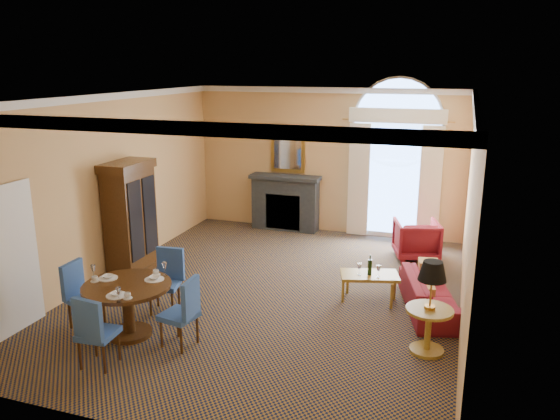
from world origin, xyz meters
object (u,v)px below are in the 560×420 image
(side_table, at_px, (431,296))
(sofa, at_px, (431,294))
(armoire, at_px, (130,219))
(armchair, at_px, (416,239))
(dining_table, at_px, (128,298))
(coffee_table, at_px, (369,276))

(side_table, bearing_deg, sofa, 92.17)
(armoire, relative_size, armchair, 2.44)
(side_table, bearing_deg, armchair, 97.45)
(armchair, bearing_deg, side_table, 80.68)
(dining_table, xyz_separation_m, armchair, (3.49, 4.52, -0.18))
(sofa, bearing_deg, coffee_table, 73.64)
(side_table, bearing_deg, dining_table, -167.74)
(sofa, xyz_separation_m, side_table, (0.05, -1.32, 0.53))
(armoire, bearing_deg, side_table, -13.63)
(dining_table, bearing_deg, side_table, 12.26)
(dining_table, relative_size, side_table, 0.98)
(armchair, xyz_separation_m, side_table, (0.48, -3.66, 0.41))
(armchair, bearing_deg, coffee_table, 60.43)
(side_table, bearing_deg, coffee_table, 126.73)
(coffee_table, bearing_deg, dining_table, -159.22)
(dining_table, bearing_deg, armoire, 122.04)
(sofa, height_order, coffee_table, coffee_table)
(sofa, bearing_deg, armoire, 75.47)
(armoire, height_order, armchair, armoire)
(armchair, bearing_deg, sofa, 83.61)
(sofa, height_order, armchair, armchair)
(dining_table, height_order, coffee_table, dining_table)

